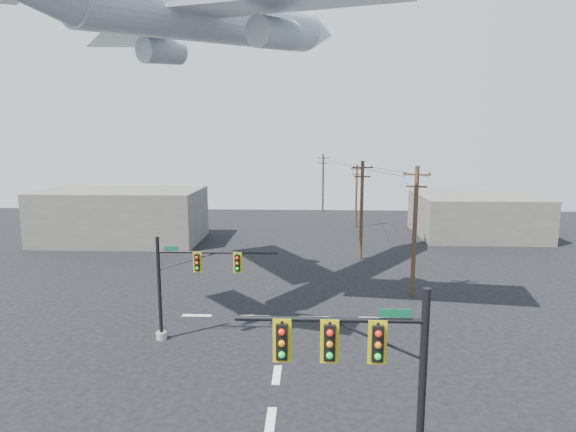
{
  "coord_description": "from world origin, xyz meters",
  "views": [
    {
      "loc": [
        1.56,
        -18.86,
        12.05
      ],
      "look_at": [
        0.53,
        5.0,
        8.08
      ],
      "focal_mm": 30.0,
      "sensor_mm": 36.0,
      "label": 1
    }
  ],
  "objects_px": {
    "utility_pole_b": "(362,208)",
    "airliner": "(216,19)",
    "signal_mast_far": "(186,285)",
    "utility_pole_a": "(415,229)",
    "utility_pole_c": "(356,195)",
    "signal_mast_near": "(376,387)",
    "utility_pole_d": "(323,182)"
  },
  "relations": [
    {
      "from": "signal_mast_far",
      "to": "utility_pole_d",
      "type": "xyz_separation_m",
      "value": [
        9.48,
        50.46,
        1.4
      ]
    },
    {
      "from": "signal_mast_far",
      "to": "utility_pole_c",
      "type": "xyz_separation_m",
      "value": [
        13.53,
        36.81,
        0.94
      ]
    },
    {
      "from": "utility_pole_c",
      "to": "utility_pole_d",
      "type": "height_order",
      "value": "utility_pole_d"
    },
    {
      "from": "signal_mast_far",
      "to": "airliner",
      "type": "height_order",
      "value": "airliner"
    },
    {
      "from": "utility_pole_c",
      "to": "airliner",
      "type": "distance_m",
      "value": 35.63
    },
    {
      "from": "airliner",
      "to": "signal_mast_near",
      "type": "bearing_deg",
      "value": -123.4
    },
    {
      "from": "utility_pole_b",
      "to": "utility_pole_d",
      "type": "relative_size",
      "value": 1.05
    },
    {
      "from": "utility_pole_b",
      "to": "utility_pole_c",
      "type": "distance_m",
      "value": 17.15
    },
    {
      "from": "signal_mast_near",
      "to": "utility_pole_b",
      "type": "relative_size",
      "value": 0.76
    },
    {
      "from": "utility_pole_d",
      "to": "airliner",
      "type": "xyz_separation_m",
      "value": [
        -8.71,
        -43.04,
        15.14
      ]
    },
    {
      "from": "signal_mast_near",
      "to": "utility_pole_c",
      "type": "xyz_separation_m",
      "value": [
        4.15,
        49.44,
        0.21
      ]
    },
    {
      "from": "utility_pole_a",
      "to": "utility_pole_b",
      "type": "xyz_separation_m",
      "value": [
        -2.8,
        10.86,
        -0.1
      ]
    },
    {
      "from": "signal_mast_far",
      "to": "airliner",
      "type": "bearing_deg",
      "value": 84.04
    },
    {
      "from": "signal_mast_near",
      "to": "utility_pole_b",
      "type": "xyz_separation_m",
      "value": [
        2.99,
        32.35,
        0.92
      ]
    },
    {
      "from": "signal_mast_near",
      "to": "utility_pole_c",
      "type": "height_order",
      "value": "utility_pole_c"
    },
    {
      "from": "utility_pole_b",
      "to": "utility_pole_c",
      "type": "height_order",
      "value": "utility_pole_b"
    },
    {
      "from": "utility_pole_b",
      "to": "utility_pole_a",
      "type": "bearing_deg",
      "value": -77.05
    },
    {
      "from": "airliner",
      "to": "utility_pole_c",
      "type": "bearing_deg",
      "value": 9.92
    },
    {
      "from": "utility_pole_c",
      "to": "signal_mast_far",
      "type": "bearing_deg",
      "value": -110.58
    },
    {
      "from": "signal_mast_near",
      "to": "signal_mast_far",
      "type": "distance_m",
      "value": 15.75
    },
    {
      "from": "signal_mast_far",
      "to": "utility_pole_a",
      "type": "height_order",
      "value": "utility_pole_a"
    },
    {
      "from": "utility_pole_a",
      "to": "airliner",
      "type": "relative_size",
      "value": 0.35
    },
    {
      "from": "signal_mast_far",
      "to": "utility_pole_b",
      "type": "relative_size",
      "value": 0.76
    },
    {
      "from": "signal_mast_near",
      "to": "signal_mast_far",
      "type": "xyz_separation_m",
      "value": [
        -9.38,
        12.64,
        -0.73
      ]
    },
    {
      "from": "signal_mast_far",
      "to": "utility_pole_a",
      "type": "relative_size",
      "value": 0.74
    },
    {
      "from": "airliner",
      "to": "signal_mast_far",
      "type": "bearing_deg",
      "value": -152.58
    },
    {
      "from": "utility_pole_b",
      "to": "airliner",
      "type": "distance_m",
      "value": 22.52
    },
    {
      "from": "signal_mast_far",
      "to": "utility_pole_a",
      "type": "distance_m",
      "value": 17.65
    },
    {
      "from": "signal_mast_near",
      "to": "utility_pole_b",
      "type": "distance_m",
      "value": 32.5
    },
    {
      "from": "utility_pole_c",
      "to": "signal_mast_near",
      "type": "bearing_deg",
      "value": -95.2
    },
    {
      "from": "utility_pole_a",
      "to": "utility_pole_b",
      "type": "relative_size",
      "value": 1.02
    },
    {
      "from": "utility_pole_b",
      "to": "signal_mast_far",
      "type": "bearing_deg",
      "value": -123.63
    }
  ]
}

